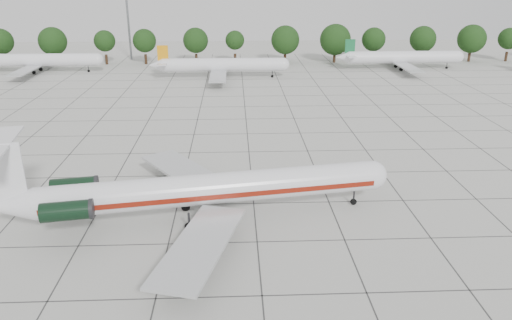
{
  "coord_description": "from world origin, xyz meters",
  "views": [
    {
      "loc": [
        -1.85,
        -47.49,
        23.02
      ],
      "look_at": [
        0.41,
        3.69,
        3.5
      ],
      "focal_mm": 35.0,
      "sensor_mm": 36.0,
      "label": 1
    }
  ],
  "objects_px": {
    "bg_airliner_c": "(222,65)",
    "main_airliner": "(192,190)",
    "bg_airliner_b": "(39,60)",
    "floodlight_mast": "(127,6)",
    "bg_airliner_d": "(403,57)",
    "ground_crew": "(352,183)"
  },
  "relations": [
    {
      "from": "bg_airliner_b",
      "to": "floodlight_mast",
      "type": "bearing_deg",
      "value": 43.75
    },
    {
      "from": "ground_crew",
      "to": "bg_airliner_b",
      "type": "distance_m",
      "value": 92.99
    },
    {
      "from": "ground_crew",
      "to": "bg_airliner_c",
      "type": "xyz_separation_m",
      "value": [
        -15.6,
        62.97,
        2.08
      ]
    },
    {
      "from": "floodlight_mast",
      "to": "bg_airliner_d",
      "type": "bearing_deg",
      "value": -14.0
    },
    {
      "from": "bg_airliner_c",
      "to": "main_airliner",
      "type": "bearing_deg",
      "value": -91.32
    },
    {
      "from": "ground_crew",
      "to": "floodlight_mast",
      "type": "bearing_deg",
      "value": -95.95
    },
    {
      "from": "bg_airliner_c",
      "to": "floodlight_mast",
      "type": "relative_size",
      "value": 1.11
    },
    {
      "from": "bg_airliner_c",
      "to": "floodlight_mast",
      "type": "height_order",
      "value": "floodlight_mast"
    },
    {
      "from": "bg_airliner_b",
      "to": "floodlight_mast",
      "type": "relative_size",
      "value": 1.11
    },
    {
      "from": "ground_crew",
      "to": "bg_airliner_c",
      "type": "distance_m",
      "value": 64.91
    },
    {
      "from": "floodlight_mast",
      "to": "ground_crew",
      "type": "bearing_deg",
      "value": -65.21
    },
    {
      "from": "ground_crew",
      "to": "bg_airliner_d",
      "type": "relative_size",
      "value": 0.06
    },
    {
      "from": "main_airliner",
      "to": "bg_airliner_b",
      "type": "bearing_deg",
      "value": 109.09
    },
    {
      "from": "main_airliner",
      "to": "bg_airliner_d",
      "type": "bearing_deg",
      "value": 50.15
    },
    {
      "from": "bg_airliner_b",
      "to": "bg_airliner_d",
      "type": "xyz_separation_m",
      "value": [
        88.14,
        0.2,
        0.0
      ]
    },
    {
      "from": "bg_airliner_b",
      "to": "bg_airliner_c",
      "type": "xyz_separation_m",
      "value": [
        43.89,
        -8.46,
        0.0
      ]
    },
    {
      "from": "bg_airliner_b",
      "to": "bg_airliner_c",
      "type": "height_order",
      "value": "same"
    },
    {
      "from": "main_airliner",
      "to": "bg_airliner_b",
      "type": "height_order",
      "value": "main_airliner"
    },
    {
      "from": "bg_airliner_b",
      "to": "bg_airliner_c",
      "type": "bearing_deg",
      "value": -10.91
    },
    {
      "from": "main_airliner",
      "to": "floodlight_mast",
      "type": "distance_m",
      "value": 99.03
    },
    {
      "from": "main_airliner",
      "to": "floodlight_mast",
      "type": "xyz_separation_m",
      "value": [
        -23.91,
        95.46,
        11.06
      ]
    },
    {
      "from": "bg_airliner_b",
      "to": "floodlight_mast",
      "type": "height_order",
      "value": "floodlight_mast"
    }
  ]
}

